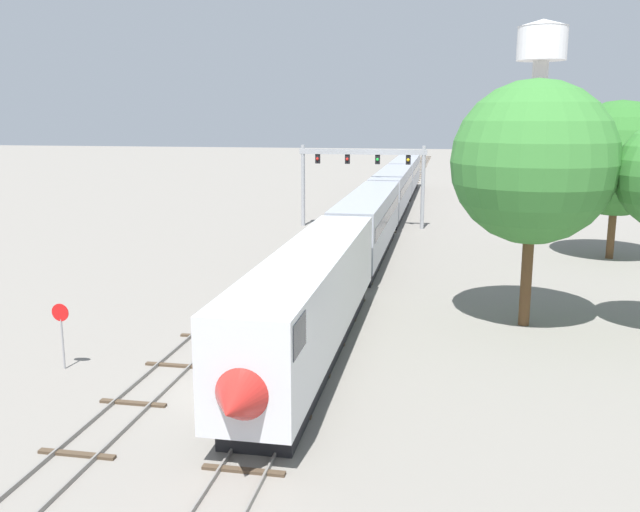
{
  "coord_description": "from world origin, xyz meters",
  "views": [
    {
      "loc": [
        7.76,
        -24.22,
        10.59
      ],
      "look_at": [
        1.0,
        12.0,
        3.0
      ],
      "focal_mm": 38.4,
      "sensor_mm": 36.0,
      "label": 1
    }
  ],
  "objects": [
    {
      "name": "ground_plane",
      "position": [
        0.0,
        0.0,
        0.0
      ],
      "size": [
        400.0,
        400.0,
        0.0
      ],
      "primitive_type": "plane",
      "color": "gray"
    },
    {
      "name": "track_main",
      "position": [
        2.0,
        60.0,
        0.07
      ],
      "size": [
        2.6,
        200.0,
        0.16
      ],
      "color": "slate",
      "rests_on": "ground"
    },
    {
      "name": "track_near",
      "position": [
        -3.5,
        40.0,
        0.07
      ],
      "size": [
        2.6,
        160.0,
        0.16
      ],
      "color": "slate",
      "rests_on": "ground"
    },
    {
      "name": "passenger_train",
      "position": [
        2.0,
        38.16,
        2.6
      ],
      "size": [
        3.04,
        88.98,
        4.8
      ],
      "color": "silver",
      "rests_on": "ground"
    },
    {
      "name": "signal_gantry",
      "position": [
        -0.25,
        40.57,
        5.73
      ],
      "size": [
        12.1,
        0.49,
        7.82
      ],
      "color": "#999BA0",
      "rests_on": "ground"
    },
    {
      "name": "water_tower",
      "position": [
        22.32,
        98.59,
        19.86
      ],
      "size": [
        8.32,
        8.32,
        26.16
      ],
      "color": "beige",
      "rests_on": "ground"
    },
    {
      "name": "stop_sign",
      "position": [
        -8.0,
        0.87,
        1.87
      ],
      "size": [
        0.76,
        0.08,
        2.88
      ],
      "color": "gray",
      "rests_on": "ground"
    },
    {
      "name": "trackside_tree_left",
      "position": [
        19.98,
        29.47,
        7.46
      ],
      "size": [
        8.46,
        8.46,
        11.7
      ],
      "color": "brown",
      "rests_on": "ground"
    },
    {
      "name": "trackside_tree_mid",
      "position": [
        11.88,
        10.95,
        8.3
      ],
      "size": [
        8.08,
        8.08,
        12.36
      ],
      "color": "brown",
      "rests_on": "ground"
    }
  ]
}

